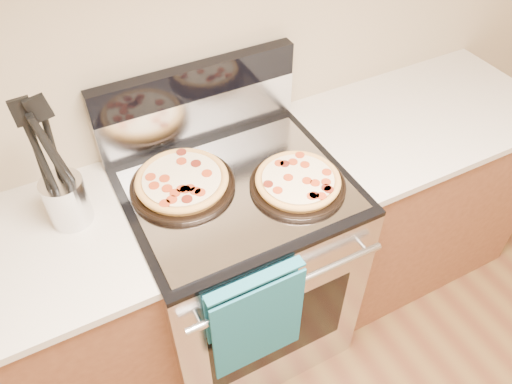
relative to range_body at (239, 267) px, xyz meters
name	(u,v)px	position (x,y,z in m)	size (l,w,h in m)	color
wall_back	(186,25)	(0.00, 0.35, 0.90)	(4.00, 4.00, 0.00)	tan
range_body	(239,267)	(0.00, 0.00, 0.00)	(0.76, 0.68, 0.90)	#B7B7BC
oven_window	(279,332)	(0.00, -0.34, 0.00)	(0.56, 0.01, 0.40)	black
cooktop	(236,187)	(0.00, 0.00, 0.46)	(0.76, 0.68, 0.02)	black
backsplash_lower	(199,116)	(0.00, 0.31, 0.56)	(0.76, 0.06, 0.18)	silver
backsplash_upper	(195,81)	(0.00, 0.31, 0.71)	(0.76, 0.06, 0.12)	black
oven_handle	(289,286)	(0.00, -0.38, 0.35)	(0.03, 0.03, 0.70)	silver
dish_towel	(256,318)	(-0.12, -0.38, 0.25)	(0.32, 0.05, 0.42)	#165A72
foil_sheet	(240,190)	(0.00, -0.03, 0.47)	(0.70, 0.55, 0.01)	gray
cabinet_left	(16,355)	(-0.88, 0.03, -0.01)	(1.00, 0.62, 0.88)	brown
cabinet_right	(403,194)	(0.88, 0.03, -0.01)	(1.00, 0.62, 0.88)	brown
countertop_right	(426,116)	(0.88, 0.03, 0.45)	(1.02, 0.64, 0.03)	beige
pepperoni_pizza_back	(182,182)	(-0.17, 0.07, 0.50)	(0.35, 0.35, 0.05)	#BB8039
pepperoni_pizza_front	(298,182)	(0.18, -0.11, 0.50)	(0.32, 0.32, 0.04)	#BB8039
utensil_crock	(67,201)	(-0.53, 0.11, 0.54)	(0.13, 0.13, 0.17)	silver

